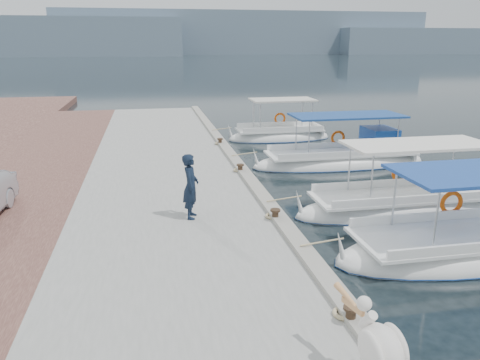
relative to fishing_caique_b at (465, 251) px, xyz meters
name	(u,v)px	position (x,y,z in m)	size (l,w,h in m)	color
ground	(304,260)	(-4.09, 0.54, -0.12)	(400.00, 400.00, 0.00)	black
concrete_quay	(172,196)	(-7.09, 5.54, 0.13)	(6.00, 40.00, 0.50)	gray
quay_curb	(252,182)	(-4.31, 5.54, 0.44)	(0.44, 40.00, 0.12)	gray
cobblestone_strip	(13,205)	(-12.09, 5.54, 0.13)	(4.00, 40.00, 0.50)	brown
distant_hills	(222,36)	(25.52, 202.04, 7.49)	(330.00, 60.00, 18.00)	slate
fishing_caique_b	(465,251)	(0.00, 0.00, 0.00)	(7.01, 2.49, 2.83)	white
fishing_caique_c	(406,208)	(0.22, 3.23, 0.00)	(7.46, 2.13, 2.83)	white
fishing_caique_d	(342,161)	(0.58, 9.21, 0.06)	(7.96, 2.32, 2.83)	white
fishing_caique_e	(279,137)	(-0.61, 15.23, 0.00)	(5.78, 2.14, 2.83)	white
mooring_bollards	(275,214)	(-4.44, 2.04, 0.57)	(0.28, 20.28, 0.33)	black
pelican	(380,347)	(-4.70, -4.44, 1.00)	(0.72, 1.57, 1.21)	tan
fisherman	(191,186)	(-6.68, 2.73, 1.29)	(0.66, 0.44, 1.82)	black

